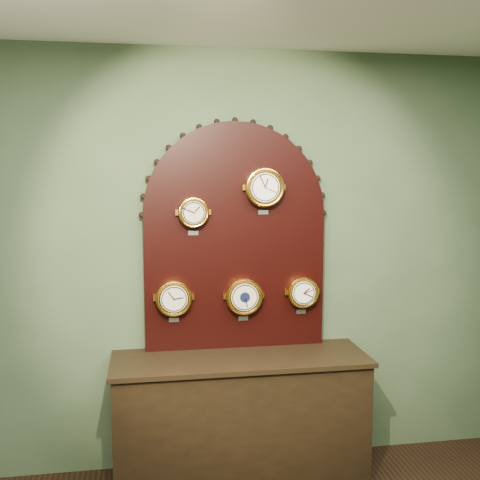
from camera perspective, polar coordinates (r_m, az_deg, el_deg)
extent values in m
plane|color=#42573B|center=(3.81, -0.61, -2.24)|extent=(4.00, 0.00, 4.00)
cube|color=black|center=(3.85, 0.05, -17.76)|extent=(1.60, 0.50, 0.80)
cube|color=black|center=(3.78, -0.50, -4.15)|extent=(1.20, 0.06, 0.90)
cylinder|color=black|center=(3.72, -0.50, 2.66)|extent=(1.20, 0.06, 1.20)
cylinder|color=gold|center=(3.63, -4.73, 2.80)|extent=(0.18, 0.08, 0.18)
torus|color=gold|center=(3.60, -4.69, 2.77)|extent=(0.20, 0.02, 0.20)
cylinder|color=beige|center=(3.59, -4.68, 2.76)|extent=(0.15, 0.01, 0.15)
cube|color=#BABAC1|center=(3.67, -4.74, 0.71)|extent=(0.07, 0.01, 0.03)
cylinder|color=gold|center=(3.69, 2.45, 5.33)|extent=(0.24, 0.08, 0.24)
torus|color=gold|center=(3.66, 2.55, 5.32)|extent=(0.26, 0.02, 0.26)
cylinder|color=white|center=(3.65, 2.58, 5.31)|extent=(0.19, 0.01, 0.19)
cube|color=#BABAC1|center=(3.72, 2.36, 2.82)|extent=(0.07, 0.01, 0.03)
cylinder|color=gold|center=(3.70, -6.70, -5.80)|extent=(0.22, 0.08, 0.22)
torus|color=gold|center=(3.67, -6.68, -5.91)|extent=(0.24, 0.02, 0.24)
cylinder|color=beige|center=(3.67, -6.67, -5.94)|extent=(0.17, 0.01, 0.17)
cube|color=#BABAC1|center=(3.76, -6.68, -8.01)|extent=(0.06, 0.01, 0.03)
cylinder|color=gold|center=(3.75, 0.39, -5.67)|extent=(0.23, 0.08, 0.23)
torus|color=gold|center=(3.72, 0.48, -5.78)|extent=(0.24, 0.02, 0.24)
cylinder|color=beige|center=(3.72, 0.50, -5.80)|extent=(0.18, 0.01, 0.18)
cube|color=#BABAC1|center=(3.81, 0.33, -7.91)|extent=(0.07, 0.01, 0.03)
cylinder|color=#0C1539|center=(3.71, 0.51, -5.81)|extent=(0.07, 0.00, 0.07)
cylinder|color=gold|center=(3.84, 6.30, -5.22)|extent=(0.19, 0.08, 0.19)
torus|color=gold|center=(3.81, 6.43, -5.32)|extent=(0.21, 0.02, 0.21)
cylinder|color=white|center=(3.80, 6.46, -5.34)|extent=(0.16, 0.01, 0.16)
cube|color=#BABAC1|center=(3.89, 6.18, -7.20)|extent=(0.06, 0.01, 0.03)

